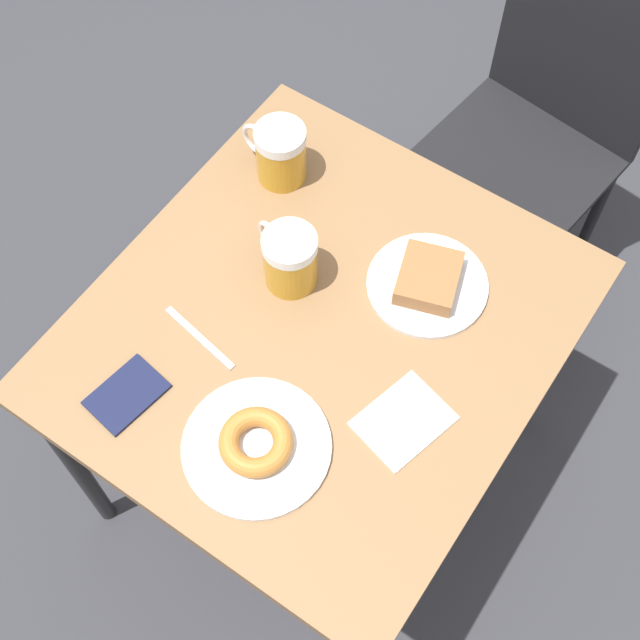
# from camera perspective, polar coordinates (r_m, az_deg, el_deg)

# --- Properties ---
(ground_plane) EXTENTS (8.00, 8.00, 0.00)m
(ground_plane) POSITION_cam_1_polar(r_m,az_deg,el_deg) (2.21, 0.00, -9.18)
(ground_plane) COLOR #333338
(table) EXTENTS (0.78, 0.85, 0.71)m
(table) POSITION_cam_1_polar(r_m,az_deg,el_deg) (1.62, 0.00, -1.51)
(table) COLOR olive
(table) RESTS_ON ground_plane
(chair) EXTENTS (0.45, 0.45, 0.94)m
(chair) POSITION_cam_1_polar(r_m,az_deg,el_deg) (2.12, 14.48, 13.05)
(chair) COLOR black
(chair) RESTS_ON ground_plane
(plate_with_cake) EXTENTS (0.22, 0.22, 0.05)m
(plate_with_cake) POSITION_cam_1_polar(r_m,az_deg,el_deg) (1.60, 6.92, 2.46)
(plate_with_cake) COLOR silver
(plate_with_cake) RESTS_ON table
(plate_with_donut) EXTENTS (0.25, 0.25, 0.04)m
(plate_with_donut) POSITION_cam_1_polar(r_m,az_deg,el_deg) (1.46, -4.10, -7.96)
(plate_with_donut) COLOR silver
(plate_with_donut) RESTS_ON table
(beer_mug_left) EXTENTS (0.14, 0.10, 0.12)m
(beer_mug_left) POSITION_cam_1_polar(r_m,az_deg,el_deg) (1.70, -2.59, 10.63)
(beer_mug_left) COLOR #C68C23
(beer_mug_left) RESTS_ON table
(beer_mug_center) EXTENTS (0.14, 0.10, 0.12)m
(beer_mug_center) POSITION_cam_1_polar(r_m,az_deg,el_deg) (1.56, -1.97, 3.96)
(beer_mug_center) COLOR #C68C23
(beer_mug_center) RESTS_ON table
(napkin_folded) EXTENTS (0.15, 0.17, 0.00)m
(napkin_folded) POSITION_cam_1_polar(r_m,az_deg,el_deg) (1.49, 5.37, -6.44)
(napkin_folded) COLOR white
(napkin_folded) RESTS_ON table
(fork) EXTENTS (0.17, 0.04, 0.00)m
(fork) POSITION_cam_1_polar(r_m,az_deg,el_deg) (1.56, -7.70, -1.13)
(fork) COLOR silver
(fork) RESTS_ON table
(passport_near_edge) EXTENTS (0.11, 0.14, 0.01)m
(passport_near_edge) POSITION_cam_1_polar(r_m,az_deg,el_deg) (1.54, -12.27, -4.68)
(passport_near_edge) COLOR #141938
(passport_near_edge) RESTS_ON table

